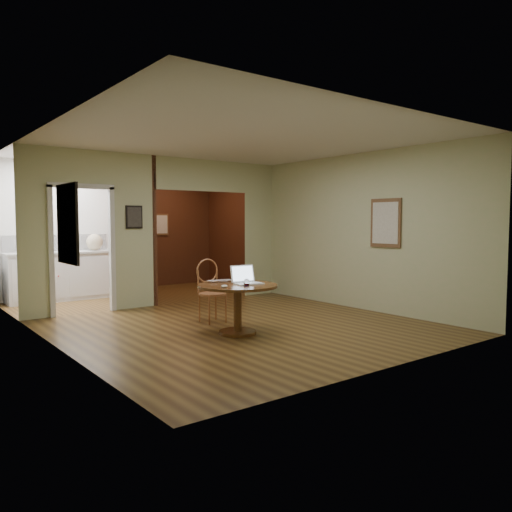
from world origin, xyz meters
TOP-DOWN VIEW (x-y plane):
  - floor at (0.00, 0.00)m, footprint 5.00×5.00m
  - room_shell at (-0.47, 3.10)m, footprint 5.20×7.50m
  - dining_table at (-0.33, -0.26)m, footprint 1.08×1.08m
  - chair at (-0.18, 0.67)m, footprint 0.41×0.41m
  - open_laptop at (-0.20, -0.27)m, footprint 0.38×0.35m
  - closed_laptop at (-0.38, 0.07)m, footprint 0.38×0.27m
  - mouse at (-0.67, -0.44)m, footprint 0.10×0.06m
  - wine_glass at (-0.32, -0.45)m, footprint 0.09×0.09m
  - pen at (-0.35, -0.49)m, footprint 0.12×0.07m
  - kitchen_cabinet at (-1.35, 4.20)m, footprint 2.06×0.60m
  - grocery_bag at (-0.70, 4.20)m, footprint 0.39×0.35m

SIDE VIEW (x-z plane):
  - floor at x=0.00m, z-range 0.00..0.00m
  - kitchen_cabinet at x=-1.35m, z-range 0.00..0.94m
  - dining_table at x=-0.33m, z-range 0.16..0.84m
  - chair at x=-0.18m, z-range 0.05..1.01m
  - pen at x=-0.35m, z-range 0.68..0.69m
  - closed_laptop at x=-0.38m, z-range 0.68..0.71m
  - mouse at x=-0.67m, z-range 0.68..0.72m
  - wine_glass at x=-0.32m, z-range 0.68..0.77m
  - open_laptop at x=-0.20m, z-range 0.62..0.87m
  - grocery_bag at x=-0.70m, z-range 0.94..1.27m
  - room_shell at x=-0.47m, z-range -1.21..3.79m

